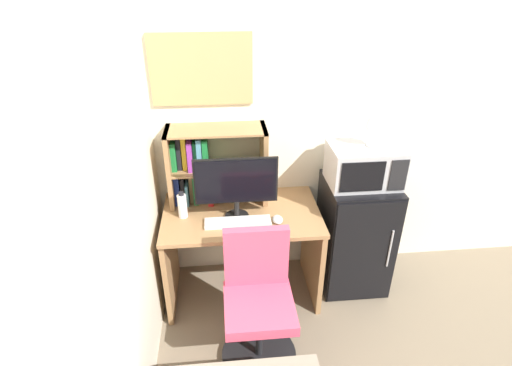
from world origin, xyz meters
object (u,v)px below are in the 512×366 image
at_px(hutch_bookshelf, 204,165).
at_px(water_bottle, 182,206).
at_px(desk_fan, 378,129).
at_px(monitor, 236,184).
at_px(desk_chair, 258,307).
at_px(wall_corkboard, 201,70).
at_px(computer_mouse, 278,219).
at_px(keyboard, 238,222).
at_px(microwave, 364,165).
at_px(mini_fridge, 354,234).

relative_size(hutch_bookshelf, water_bottle, 3.58).
bearing_deg(desk_fan, water_bottle, -177.16).
xyz_separation_m(monitor, desk_chair, (0.10, -0.51, -0.61)).
distance_m(water_bottle, wall_corkboard, 0.92).
relative_size(computer_mouse, wall_corkboard, 0.15).
distance_m(keyboard, microwave, 0.97).
xyz_separation_m(keyboard, water_bottle, (-0.37, 0.12, 0.08)).
xyz_separation_m(computer_mouse, wall_corkboard, (-0.47, 0.46, 0.91)).
bearing_deg(monitor, hutch_bookshelf, 129.19).
xyz_separation_m(hutch_bookshelf, mini_fridge, (1.12, -0.15, -0.57)).
height_order(monitor, mini_fridge, monitor).
relative_size(mini_fridge, desk_chair, 1.01).
relative_size(keyboard, mini_fridge, 0.50).
height_order(hutch_bookshelf, mini_fridge, hutch_bookshelf).
distance_m(mini_fridge, microwave, 0.59).
xyz_separation_m(mini_fridge, wall_corkboard, (-1.10, 0.27, 1.22)).
distance_m(desk_fan, wall_corkboard, 1.24).
bearing_deg(microwave, mini_fridge, -90.25).
distance_m(monitor, keyboard, 0.26).
distance_m(water_bottle, desk_chair, 0.84).
height_order(water_bottle, mini_fridge, water_bottle).
bearing_deg(hutch_bookshelf, computer_mouse, -35.48).
distance_m(hutch_bookshelf, computer_mouse, 0.66).
xyz_separation_m(water_bottle, microwave, (1.28, 0.07, 0.21)).
bearing_deg(mini_fridge, water_bottle, -176.93).
relative_size(monitor, water_bottle, 2.87).
height_order(mini_fridge, wall_corkboard, wall_corkboard).
distance_m(microwave, desk_fan, 0.28).
height_order(monitor, water_bottle, monitor).
xyz_separation_m(desk_chair, wall_corkboard, (-0.29, 0.88, 1.27)).
distance_m(keyboard, desk_chair, 0.57).
bearing_deg(wall_corkboard, monitor, -62.76).
height_order(desk_fan, wall_corkboard, wall_corkboard).
xyz_separation_m(keyboard, wall_corkboard, (-0.20, 0.45, 0.92)).
bearing_deg(wall_corkboard, microwave, -13.43).
height_order(keyboard, microwave, microwave).
bearing_deg(mini_fridge, wall_corkboard, 166.42).
xyz_separation_m(keyboard, computer_mouse, (0.27, -0.01, 0.01)).
relative_size(hutch_bookshelf, wall_corkboard, 1.02).
xyz_separation_m(water_bottle, desk_fan, (1.33, 0.07, 0.49)).
distance_m(monitor, desk_fan, 1.02).
height_order(monitor, keyboard, monitor).
relative_size(monitor, microwave, 1.13).
relative_size(computer_mouse, desk_chair, 0.11).
distance_m(hutch_bookshelf, desk_chair, 1.04).
xyz_separation_m(computer_mouse, desk_chair, (-0.17, -0.43, -0.36)).
xyz_separation_m(monitor, water_bottle, (-0.37, 0.04, -0.17)).
height_order(computer_mouse, microwave, microwave).
distance_m(desk_fan, desk_chair, 1.40).
relative_size(keyboard, wall_corkboard, 0.66).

